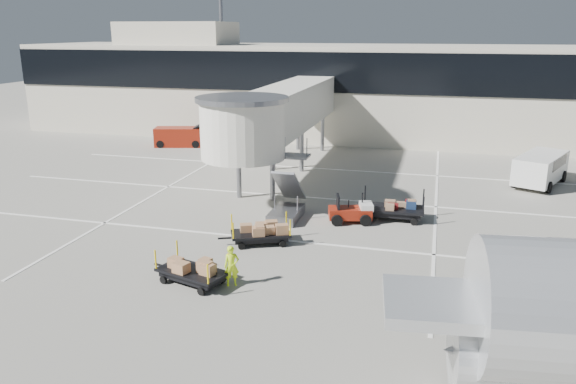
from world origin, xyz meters
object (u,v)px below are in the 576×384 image
ground_worker (232,266)px  minivan (541,166)px  box_cart_far (259,233)px  baggage_tug (351,212)px  box_cart_near (193,271)px  suitcase_cart (393,210)px  belt_loader (180,137)px

ground_worker → minivan: minivan is taller
minivan → box_cart_far: bearing=-110.4°
baggage_tug → box_cart_far: baggage_tug is taller
baggage_tug → ground_worker: size_ratio=1.49×
box_cart_near → box_cart_far: box_cart_near is taller
minivan → suitcase_cart: bearing=-108.2°
suitcase_cart → belt_loader: (-18.67, 14.40, 0.27)m
baggage_tug → box_cart_near: (-4.74, -8.59, -0.01)m
suitcase_cart → box_cart_near: size_ratio=1.15×
suitcase_cart → box_cart_near: suitcase_cart is taller
box_cart_far → ground_worker: ground_worker is taller
box_cart_far → minivan: bearing=22.1°
box_cart_near → belt_loader: bearing=133.2°
baggage_tug → belt_loader: (-16.67, 15.40, 0.26)m
suitcase_cart → box_cart_near: bearing=-126.9°
suitcase_cart → minivan: 12.44m
belt_loader → suitcase_cart: bearing=-52.3°
box_cart_near → box_cart_far: size_ratio=1.03×
suitcase_cart → minivan: (8.30, 9.24, 0.64)m
baggage_tug → suitcase_cart: (2.00, 1.00, -0.00)m
belt_loader → box_cart_near: bearing=-78.2°
ground_worker → belt_loader: size_ratio=0.35×
box_cart_far → minivan: minivan is taller
baggage_tug → belt_loader: size_ratio=0.52×
box_cart_far → belt_loader: belt_loader is taller
suitcase_cart → ground_worker: size_ratio=2.45×
box_cart_far → minivan: 19.90m
box_cart_near → box_cart_far: bearing=92.3°
box_cart_far → ground_worker: size_ratio=2.06×
box_cart_near → ground_worker: bearing=25.5°
ground_worker → minivan: bearing=26.5°
box_cart_far → belt_loader: (-13.11, 19.43, 0.26)m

